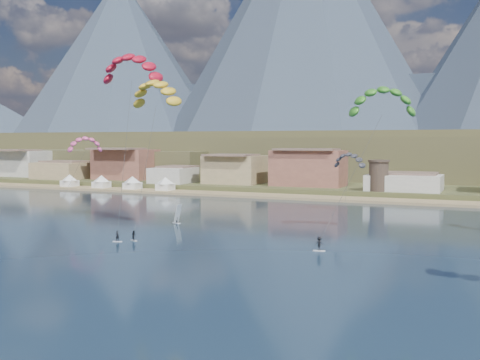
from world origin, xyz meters
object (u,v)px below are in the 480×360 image
object	(u,v)px
watchtower	(379,175)
kitesurfer_green	(382,98)
kitesurfer_yellow	(156,90)
windsurfer	(177,217)
kitesurfer_red	(132,64)

from	to	relation	value
watchtower	kitesurfer_green	world-z (taller)	kitesurfer_green
kitesurfer_yellow	kitesurfer_green	world-z (taller)	kitesurfer_yellow
kitesurfer_yellow	windsurfer	size ratio (longest dim) A/B	7.40
kitesurfer_red	kitesurfer_green	xyz separation A→B (m)	(42.73, 7.47, -6.81)
kitesurfer_yellow	kitesurfer_green	xyz separation A→B (m)	(36.66, 9.10, -1.93)
kitesurfer_green	kitesurfer_yellow	bearing A→B (deg)	-166.06
kitesurfer_red	windsurfer	bearing A→B (deg)	59.09
kitesurfer_red	kitesurfer_yellow	distance (m)	7.96
kitesurfer_red	windsurfer	size ratio (longest dim) A/B	9.02
kitesurfer_yellow	windsurfer	world-z (taller)	kitesurfer_yellow
kitesurfer_red	watchtower	bearing A→B (deg)	66.48
watchtower	kitesurfer_red	bearing A→B (deg)	-113.52
kitesurfer_red	kitesurfer_green	bearing A→B (deg)	9.92
kitesurfer_yellow	kitesurfer_green	distance (m)	37.82
kitesurfer_yellow	kitesurfer_green	size ratio (longest dim) A/B	1.00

